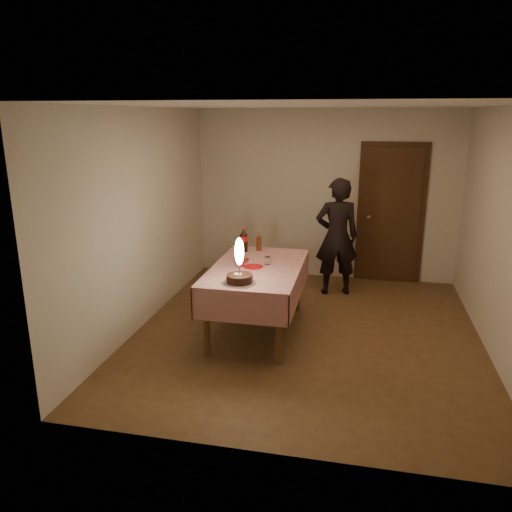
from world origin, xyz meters
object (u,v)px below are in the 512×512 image
dining_table (257,275)px  red_plate (253,267)px  red_cup (241,262)px  amber_bottle_left (259,242)px  cola_bottle (244,240)px  birthday_cake (239,272)px  photographer (337,237)px  clear_cup (268,261)px

dining_table → red_plate: size_ratio=7.82×
red_cup → amber_bottle_left: size_ratio=0.39×
red_plate → cola_bottle: cola_bottle is taller
birthday_cake → amber_bottle_left: 1.30m
red_plate → dining_table: bearing=45.6°
red_cup → birthday_cake: bearing=-77.3°
amber_bottle_left → photographer: size_ratio=0.15×
red_plate → amber_bottle_left: size_ratio=0.86×
red_plate → clear_cup: 0.20m
amber_bottle_left → cola_bottle: bearing=-155.5°
red_plate → birthday_cake: bearing=-92.1°
cola_bottle → amber_bottle_left: size_ratio=1.25×
clear_cup → amber_bottle_left: size_ratio=0.35×
dining_table → red_cup: 0.25m
dining_table → photographer: (0.83, 1.54, 0.14)m
red_plate → clear_cup: (0.14, 0.14, 0.04)m
dining_table → photographer: photographer is taller
cola_bottle → photographer: bearing=39.6°
dining_table → photographer: bearing=61.6°
red_cup → photographer: (1.02, 1.58, -0.02)m
red_plate → amber_bottle_left: 0.73m
birthday_cake → red_plate: birthday_cake is taller
birthday_cake → red_plate: 0.59m
birthday_cake → red_plate: size_ratio=2.20×
birthday_cake → photographer: size_ratio=0.29×
photographer → cola_bottle: bearing=-140.4°
red_plate → cola_bottle: 0.71m
cola_bottle → red_cup: bearing=-79.8°
clear_cup → cola_bottle: bearing=129.1°
red_cup → clear_cup: red_cup is taller
clear_cup → photographer: bearing=63.2°
red_plate → red_cup: size_ratio=2.20×
red_plate → clear_cup: size_ratio=2.44×
clear_cup → cola_bottle: size_ratio=0.28×
red_cup → dining_table: bearing=11.5°
photographer → clear_cup: bearing=-116.8°
birthday_cake → red_plate: (0.02, 0.57, -0.11)m
cola_bottle → amber_bottle_left: bearing=24.5°
dining_table → red_plate: 0.12m
birthday_cake → red_cup: 0.59m
clear_cup → photographer: (0.72, 1.43, -0.02)m
dining_table → cola_bottle: 0.72m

